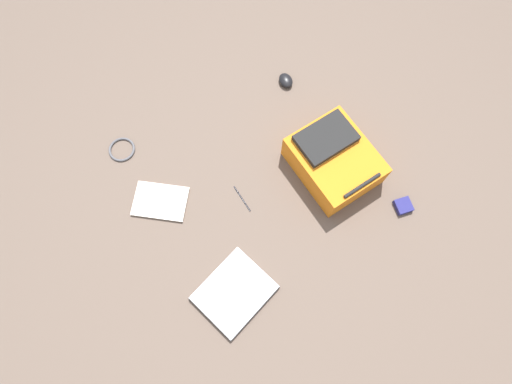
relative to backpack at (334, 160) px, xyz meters
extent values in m
plane|color=brown|center=(0.34, -0.08, -0.09)|extent=(4.00, 4.00, 0.00)
cube|color=orange|center=(0.00, 0.01, -0.01)|extent=(0.37, 0.43, 0.16)
cube|color=black|center=(0.01, -0.08, 0.09)|extent=(0.28, 0.20, 0.03)
cylinder|color=black|center=(-0.02, 0.19, 0.08)|extent=(0.20, 0.04, 0.02)
cube|color=#929296|center=(0.69, 0.33, -0.08)|extent=(0.38, 0.35, 0.02)
cube|color=#B7B7BC|center=(0.69, 0.33, -0.06)|extent=(0.38, 0.35, 0.01)
cube|color=silver|center=(0.82, -0.21, -0.08)|extent=(0.30, 0.28, 0.01)
cube|color=silver|center=(0.82, -0.21, -0.07)|extent=(0.30, 0.29, 0.00)
ellipsoid|color=black|center=(-0.03, -0.53, -0.07)|extent=(0.07, 0.10, 0.04)
torus|color=#4C4C51|center=(0.88, -0.55, -0.08)|extent=(0.13, 0.13, 0.01)
cylinder|color=black|center=(0.46, -0.05, -0.08)|extent=(0.02, 0.15, 0.01)
cube|color=navy|center=(-0.20, 0.33, -0.07)|extent=(0.08, 0.08, 0.03)
camera|label=1|loc=(0.68, 0.52, 1.79)|focal=28.85mm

